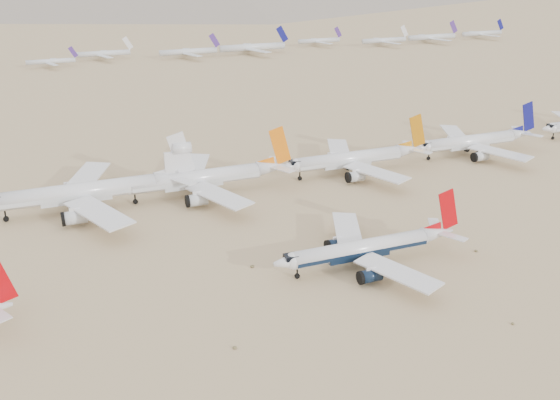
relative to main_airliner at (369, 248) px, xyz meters
name	(u,v)px	position (x,y,z in m)	size (l,w,h in m)	color
ground	(395,272)	(4.12, -5.59, -4.51)	(7000.00, 7000.00, 0.00)	#9B7E5A
main_airliner	(369,248)	(0.00, 0.00, 0.00)	(46.51, 45.43, 16.41)	silver
row2_navy_widebody	(475,141)	(77.90, 61.31, 0.41)	(49.55, 48.45, 17.63)	silver
row2_gold_tail	(355,158)	(27.53, 59.20, 0.53)	(50.69, 49.57, 18.05)	silver
row2_orange_tail	(204,178)	(-24.59, 58.65, 0.84)	(53.43, 52.27, 19.06)	silver
row2_white_trijet	(92,190)	(-57.45, 58.92, 1.44)	(58.06, 56.75, 20.58)	silver
distant_storage_row	(171,52)	(19.65, 308.35, -0.10)	(574.64, 61.95, 16.23)	silver
desert_scrub	(361,341)	(-16.61, -27.48, -4.23)	(233.60, 121.67, 0.63)	brown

